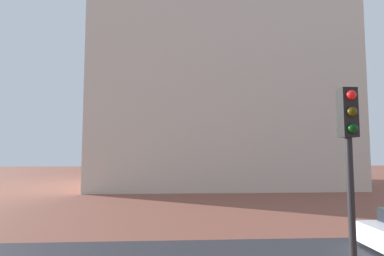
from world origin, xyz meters
The scene contains 3 objects.
ground_plane centered at (0.00, 10.00, 0.00)m, with size 120.00×120.00×0.00m, color brown.
landmark_building centered at (3.95, 31.33, 11.15)m, with size 26.19×15.73×34.87m.
traffic_light_pole centered at (2.21, 2.85, 3.40)m, with size 0.28×0.34×4.89m.
Camera 1 is at (-0.90, -2.26, 3.75)m, focal length 27.44 mm.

